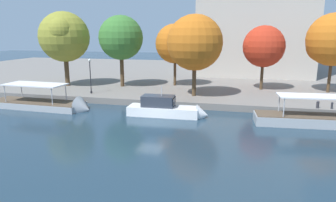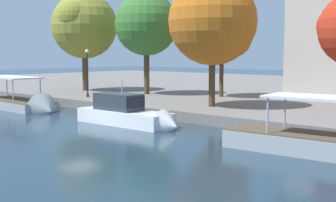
{
  "view_description": "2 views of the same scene",
  "coord_description": "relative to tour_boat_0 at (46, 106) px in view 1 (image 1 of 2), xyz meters",
  "views": [
    {
      "loc": [
        8.29,
        -27.1,
        8.78
      ],
      "look_at": [
        1.08,
        3.3,
        1.72
      ],
      "focal_mm": 32.05,
      "sensor_mm": 36.0,
      "label": 1
    },
    {
      "loc": [
        23.67,
        -17.97,
        5.04
      ],
      "look_at": [
        1.08,
        7.65,
        1.41
      ],
      "focal_mm": 47.46,
      "sensor_mm": 36.0,
      "label": 2
    }
  ],
  "objects": [
    {
      "name": "lamp_post",
      "position": [
        2.79,
        6.05,
        3.16
      ],
      "size": [
        0.36,
        0.36,
        4.68
      ],
      "color": "black",
      "rests_on": "dock_promenade"
    },
    {
      "name": "tree_1",
      "position": [
        -3.75,
        10.74,
        7.77
      ],
      "size": [
        7.55,
        7.57,
        11.25
      ],
      "color": "#4C3823",
      "rests_on": "dock_promenade"
    },
    {
      "name": "tree_2",
      "position": [
        25.56,
        14.53,
        6.61
      ],
      "size": [
        5.88,
        5.88,
        9.12
      ],
      "color": "#4C3823",
      "rests_on": "dock_promenade"
    },
    {
      "name": "tree_4",
      "position": [
        34.21,
        14.42,
        7.48
      ],
      "size": [
        7.08,
        7.08,
        10.72
      ],
      "color": "#4C3823",
      "rests_on": "dock_promenade"
    },
    {
      "name": "tour_boat_0",
      "position": [
        0.0,
        0.0,
        0.0
      ],
      "size": [
        13.05,
        3.79,
        4.23
      ],
      "rotation": [
        0.0,
        0.0,
        -0.04
      ],
      "color": "#9EA3A8",
      "rests_on": "ground_plane"
    },
    {
      "name": "tree_5",
      "position": [
        12.7,
        15.07,
        6.92
      ],
      "size": [
        6.1,
        6.02,
        9.47
      ],
      "color": "#4C3823",
      "rests_on": "dock_promenade"
    },
    {
      "name": "mooring_bollard_2",
      "position": [
        30.83,
        4.1,
        0.9
      ],
      "size": [
        0.32,
        0.32,
        0.83
      ],
      "color": "#2D2D33",
      "rests_on": "dock_promenade"
    },
    {
      "name": "tree_3",
      "position": [
        16.43,
        7.67,
        7.27
      ],
      "size": [
        7.08,
        7.08,
        10.39
      ],
      "color": "#4C3823",
      "rests_on": "dock_promenade"
    },
    {
      "name": "ground_plane",
      "position": [
        13.95,
        -3.48,
        -0.34
      ],
      "size": [
        220.0,
        220.0,
        0.0
      ],
      "primitive_type": "plane",
      "color": "#1E3342"
    },
    {
      "name": "mooring_bollard_0",
      "position": [
        32.27,
        4.21,
        0.85
      ],
      "size": [
        0.24,
        0.24,
        0.74
      ],
      "color": "#2D2D33",
      "rests_on": "dock_promenade"
    },
    {
      "name": "tree_0",
      "position": [
        4.64,
        12.24,
        7.93
      ],
      "size": [
        6.62,
        6.62,
        10.67
      ],
      "color": "#4C3823",
      "rests_on": "dock_promenade"
    },
    {
      "name": "dock_promenade",
      "position": [
        13.95,
        31.08,
        0.06
      ],
      "size": [
        120.0,
        55.0,
        0.79
      ],
      "primitive_type": "cube",
      "color": "slate",
      "rests_on": "ground_plane"
    },
    {
      "name": "tour_boat_2",
      "position": [
        30.52,
        0.18,
        0.06
      ],
      "size": [
        12.37,
        3.65,
        3.93
      ],
      "rotation": [
        0.0,
        0.0,
        0.08
      ],
      "color": "#9EA3A8",
      "rests_on": "ground_plane"
    },
    {
      "name": "motor_yacht_1",
      "position": [
        14.99,
        0.11,
        0.27
      ],
      "size": [
        8.75,
        2.48,
        4.03
      ],
      "rotation": [
        0.0,
        0.0,
        0.03
      ],
      "color": "white",
      "rests_on": "ground_plane"
    }
  ]
}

